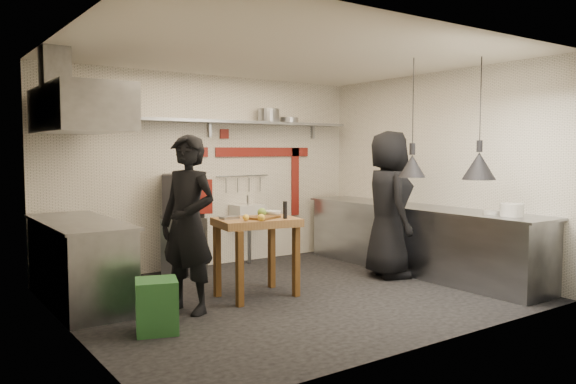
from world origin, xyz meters
TOP-DOWN VIEW (x-y plane):
  - floor at (0.00, 0.00)m, footprint 5.00×5.00m
  - ceiling at (0.00, 0.00)m, footprint 5.00×5.00m
  - wall_back at (0.00, 2.10)m, footprint 5.00×0.04m
  - wall_front at (0.00, -2.10)m, footprint 5.00×0.04m
  - wall_left at (-2.50, 0.00)m, footprint 0.04×4.20m
  - wall_right at (2.50, 0.00)m, footprint 0.04×4.20m
  - red_band_horiz at (0.95, 2.08)m, footprint 1.70×0.02m
  - red_band_vert at (1.55, 2.08)m, footprint 0.14×0.02m
  - red_tile_a at (0.25, 2.08)m, footprint 0.14×0.02m
  - red_tile_b at (-0.10, 2.08)m, footprint 0.14×0.02m
  - back_shelf at (0.00, 1.92)m, footprint 4.60×0.34m
  - shelf_bracket_left at (-1.90, 2.07)m, footprint 0.04×0.06m
  - shelf_bracket_mid at (0.00, 2.07)m, footprint 0.04×0.06m
  - shelf_bracket_right at (1.90, 2.07)m, footprint 0.04×0.06m
  - pan_far_left at (-1.62, 1.92)m, footprint 0.29×0.29m
  - pan_mid_left at (-1.28, 1.92)m, footprint 0.27×0.27m
  - stock_pot at (0.93, 1.92)m, footprint 0.35×0.35m
  - pan_right at (1.32, 1.92)m, footprint 0.29×0.29m
  - oven_stand at (-0.56, 1.78)m, footprint 0.79×0.76m
  - combi_oven at (-0.57, 1.77)m, footprint 0.71×0.69m
  - oven_door at (-0.55, 1.47)m, footprint 0.46×0.22m
  - oven_glass at (-0.58, 1.51)m, footprint 0.36×0.17m
  - hand_sink at (0.55, 1.92)m, footprint 0.46×0.34m
  - sink_tap at (0.55, 1.92)m, footprint 0.03×0.03m
  - sink_drain at (0.55, 1.88)m, footprint 0.06×0.06m
  - utensil_rail at (0.55, 2.06)m, footprint 0.90×0.02m
  - counter_right at (2.15, 0.00)m, footprint 0.70×3.80m
  - counter_right_top at (2.15, 0.00)m, footprint 0.76×3.90m
  - plate_stack at (2.12, -1.48)m, footprint 0.32×0.32m
  - small_bowl_right at (2.10, -1.21)m, footprint 0.20×0.20m
  - counter_left at (-2.15, 1.05)m, footprint 0.70×1.90m
  - counter_left_top at (-2.15, 1.05)m, footprint 0.76×2.00m
  - extractor_hood at (-2.10, 1.05)m, footprint 0.78×1.60m
  - hood_duct at (-2.35, 1.05)m, footprint 0.28×0.28m
  - green_bin at (-1.83, -0.39)m, footprint 0.48×0.48m
  - prep_table at (-0.38, 0.17)m, footprint 1.01×0.78m
  - cutting_board at (-0.33, 0.10)m, footprint 0.44×0.38m
  - pepper_mill at (-0.13, -0.05)m, footprint 0.06×0.06m
  - lemon_a at (-0.61, 0.02)m, footprint 0.09×0.09m
  - lemon_b at (-0.47, -0.08)m, footprint 0.09×0.09m
  - veg_ball at (-0.24, 0.27)m, footprint 0.12×0.12m
  - steel_tray at (-0.68, 0.28)m, footprint 0.20×0.14m
  - bowl at (-0.09, 0.26)m, footprint 0.26×0.26m
  - heat_lamp_near at (1.32, -0.65)m, footprint 0.43×0.43m
  - heat_lamp_far at (1.89, -1.18)m, footprint 0.48×0.48m
  - chef_left at (-1.30, 0.05)m, footprint 0.68×0.80m
  - chef_right at (1.63, 0.05)m, footprint 0.97×1.13m

SIDE VIEW (x-z plane):
  - floor at x=0.00m, z-range 0.00..0.00m
  - green_bin at x=-1.83m, z-range 0.00..0.50m
  - sink_drain at x=0.55m, z-range 0.01..0.67m
  - oven_stand at x=-0.56m, z-range 0.00..0.80m
  - counter_right at x=2.15m, z-range 0.00..0.90m
  - counter_left at x=-2.15m, z-range 0.00..0.90m
  - prep_table at x=-0.38m, z-range 0.00..0.92m
  - hand_sink at x=0.55m, z-range 0.67..0.89m
  - counter_right_top at x=2.15m, z-range 0.90..0.93m
  - counter_left_top at x=-2.15m, z-range 0.90..0.93m
  - cutting_board at x=-0.33m, z-range 0.92..0.94m
  - chef_left at x=-1.30m, z-range 0.00..1.87m
  - steel_tray at x=-0.68m, z-range 0.92..0.95m
  - bowl at x=-0.09m, z-range 0.92..0.98m
  - small_bowl_right at x=2.10m, z-range 0.93..0.98m
  - lemon_b at x=-0.47m, z-range 0.92..1.00m
  - sink_tap at x=0.55m, z-range 0.89..1.03m
  - lemon_a at x=-0.61m, z-range 0.92..1.00m
  - veg_ball at x=-0.24m, z-range 0.92..1.02m
  - chef_right at x=1.63m, z-range 0.00..1.97m
  - plate_stack at x=2.12m, z-range 0.93..1.08m
  - pepper_mill at x=-0.13m, z-range 0.92..1.12m
  - combi_oven at x=-0.57m, z-range 0.80..1.38m
  - oven_door at x=-0.55m, z-range 0.86..1.32m
  - oven_glass at x=-0.58m, z-range 0.92..1.26m
  - red_band_vert at x=1.55m, z-range 0.65..1.75m
  - utensil_rail at x=0.55m, z-range 1.31..1.33m
  - wall_back at x=0.00m, z-range 0.00..2.80m
  - wall_front at x=0.00m, z-range 0.00..2.80m
  - wall_left at x=-2.50m, z-range 0.00..2.80m
  - wall_right at x=2.50m, z-range 0.00..2.80m
  - red_band_horiz at x=0.95m, z-range 1.61..1.75m
  - red_tile_b at x=-0.10m, z-range 1.61..1.75m
  - red_tile_a at x=0.25m, z-range 1.88..2.02m
  - shelf_bracket_left at x=-1.90m, z-range 1.90..2.14m
  - shelf_bracket_mid at x=0.00m, z-range 1.90..2.14m
  - shelf_bracket_right at x=1.90m, z-range 1.90..2.14m
  - heat_lamp_far at x=1.89m, z-range 1.36..2.80m
  - heat_lamp_near at x=1.32m, z-range 1.38..2.80m
  - back_shelf at x=0.00m, z-range 2.10..2.14m
  - extractor_hood at x=-2.10m, z-range 1.90..2.40m
  - pan_mid_left at x=-1.28m, z-range 2.14..2.21m
  - pan_right at x=1.32m, z-range 2.14..2.22m
  - pan_far_left at x=-1.62m, z-range 2.14..2.23m
  - stock_pot at x=0.93m, z-range 2.14..2.34m
  - hood_duct at x=-2.35m, z-range 2.30..2.80m
  - ceiling at x=0.00m, z-range 2.80..2.80m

